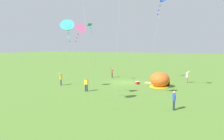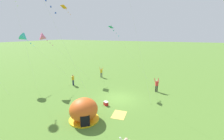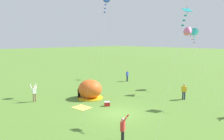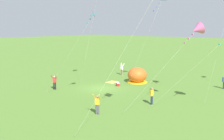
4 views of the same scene
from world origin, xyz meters
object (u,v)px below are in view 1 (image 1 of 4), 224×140
popup_tent (160,80)px  kite_blue (162,1)px  person_center_field (86,84)px  kite_pink (79,30)px  person_arms_raised (112,72)px  person_with_toddler (174,99)px  person_watching_sky (187,77)px  cooler_box (138,83)px  person_flying_kite (61,78)px  kite_teal (91,28)px  kite_cyan (68,28)px

popup_tent → kite_blue: bearing=103.9°
person_center_field → kite_pink: 7.52m
person_center_field → kite_blue: size_ratio=0.15×
person_arms_raised → person_with_toddler: 20.95m
person_watching_sky → kite_pink: (8.88, 15.89, 6.38)m
cooler_box → kite_pink: (2.46, 11.32, 7.16)m
popup_tent → person_arms_raised: (10.04, -5.20, 0.00)m
kite_pink → person_with_toddler: bearing=-178.1°
cooler_box → person_with_toddler: 13.27m
person_flying_kite → kite_pink: size_ratio=0.23×
person_center_field → person_watching_sky: 16.12m
person_with_toddler → kite_teal: (14.25, -8.93, 7.41)m
kite_cyan → person_center_field: bearing=-69.8°
popup_tent → person_watching_sky: popup_tent is taller
person_arms_raised → person_watching_sky: size_ratio=1.00×
person_with_toddler → kite_blue: (3.15, -7.27, 10.13)m
kite_cyan → kite_blue: (-5.84, -10.60, 3.79)m
kite_cyan → kite_teal: bearing=-66.7°
person_center_field → kite_cyan: (-2.43, 6.60, 6.34)m
person_watching_sky → kite_teal: (13.27, 6.63, 7.38)m
person_arms_raised → kite_teal: kite_teal is taller
kite_pink → person_arms_raised: bearing=-75.5°
kite_teal → person_arms_raised: bearing=-92.4°
person_flying_kite → kite_pink: (-7.27, 5.58, 6.38)m
kite_blue → kite_pink: (6.71, 7.60, -3.72)m
person_flying_kite → kite_teal: (-2.87, -3.67, 7.38)m
kite_teal → kite_cyan: (-5.26, 12.25, -1.07)m
kite_cyan → cooler_box: bearing=-96.3°
popup_tent → person_flying_kite: 14.17m
cooler_box → person_arms_raised: size_ratio=0.34×
person_flying_kite → person_center_field: bearing=160.9°
cooler_box → person_arms_raised: bearing=-35.1°
popup_tent → kite_teal: kite_teal is taller
kite_blue → cooler_box: bearing=-41.2°
kite_cyan → kite_blue: 12.68m
cooler_box → person_center_field: (4.02, 7.72, 0.74)m
popup_tent → cooler_box: bearing=-9.4°
person_watching_sky → person_arms_raised: bearing=-0.3°
person_arms_raised → kite_pink: 17.66m
person_arms_raised → person_with_toddler: size_ratio=1.10×
person_arms_raised → kite_cyan: kite_cyan is taller
person_flying_kite → kite_blue: kite_blue is taller
person_with_toddler → kite_blue: bearing=-66.6°
person_with_toddler → person_flying_kite: bearing=-17.1°
kite_teal → kite_cyan: 13.38m
person_with_toddler → kite_cyan: kite_cyan is taller
person_flying_kite → kite_teal: kite_teal is taller
kite_teal → kite_cyan: size_ratio=1.13×
person_arms_raised → person_flying_kite: 10.83m
person_flying_kite → person_with_toddler: bearing=162.9°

